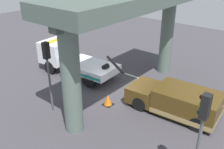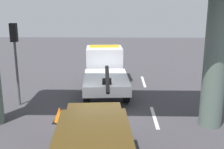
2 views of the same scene
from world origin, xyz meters
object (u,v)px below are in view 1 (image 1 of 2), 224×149
(tow_truck_white, at_px, (71,58))
(traffic_cone_orange, at_px, (108,100))
(traffic_light_near, at_px, (202,123))
(towed_van_green, at_px, (177,101))
(traffic_light_far, at_px, (47,62))

(tow_truck_white, height_order, traffic_cone_orange, tow_truck_white)
(tow_truck_white, bearing_deg, traffic_light_near, 159.71)
(towed_van_green, bearing_deg, tow_truck_white, 0.42)
(tow_truck_white, xyz_separation_m, traffic_light_far, (-3.10, 4.29, 1.85))
(traffic_light_near, xyz_separation_m, traffic_light_far, (8.50, 0.00, -0.00))
(tow_truck_white, xyz_separation_m, traffic_cone_orange, (-5.23, 1.77, -0.87))
(tow_truck_white, bearing_deg, traffic_light_far, 125.88)
(towed_van_green, distance_m, traffic_light_far, 7.53)
(tow_truck_white, distance_m, towed_van_green, 8.82)
(towed_van_green, height_order, traffic_light_near, traffic_light_near)
(tow_truck_white, xyz_separation_m, traffic_light_near, (-11.60, 4.29, 1.85))
(towed_van_green, distance_m, traffic_light_near, 5.65)
(tow_truck_white, distance_m, traffic_light_far, 5.61)
(tow_truck_white, relative_size, towed_van_green, 1.37)
(traffic_light_far, bearing_deg, traffic_light_near, 180.00)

